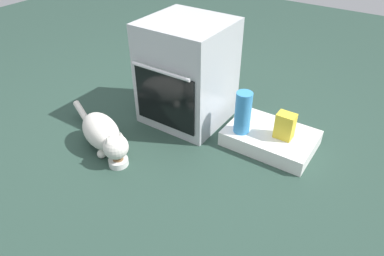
{
  "coord_description": "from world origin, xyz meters",
  "views": [
    {
      "loc": [
        1.29,
        -1.51,
        1.52
      ],
      "look_at": [
        0.29,
        -0.01,
        0.25
      ],
      "focal_mm": 32.83,
      "sensor_mm": 36.0,
      "label": 1
    }
  ],
  "objects_px": {
    "oven": "(187,73)",
    "food_bowl": "(118,161)",
    "pantry_cabinet": "(270,138)",
    "snack_bag": "(285,126)",
    "cat": "(103,134)",
    "water_bottle": "(243,113)"
  },
  "relations": [
    {
      "from": "oven",
      "to": "water_bottle",
      "type": "height_order",
      "value": "oven"
    },
    {
      "from": "pantry_cabinet",
      "to": "cat",
      "type": "xyz_separation_m",
      "value": [
        -0.92,
        -0.68,
        0.07
      ]
    },
    {
      "from": "oven",
      "to": "cat",
      "type": "distance_m",
      "value": 0.74
    },
    {
      "from": "oven",
      "to": "cat",
      "type": "relative_size",
      "value": 0.99
    },
    {
      "from": "water_bottle",
      "to": "pantry_cabinet",
      "type": "bearing_deg",
      "value": 30.83
    },
    {
      "from": "pantry_cabinet",
      "to": "cat",
      "type": "relative_size",
      "value": 0.78
    },
    {
      "from": "oven",
      "to": "snack_bag",
      "type": "height_order",
      "value": "oven"
    },
    {
      "from": "snack_bag",
      "to": "pantry_cabinet",
      "type": "bearing_deg",
      "value": 173.41
    },
    {
      "from": "food_bowl",
      "to": "water_bottle",
      "type": "bearing_deg",
      "value": 49.3
    },
    {
      "from": "pantry_cabinet",
      "to": "food_bowl",
      "type": "bearing_deg",
      "value": -134.29
    },
    {
      "from": "oven",
      "to": "snack_bag",
      "type": "bearing_deg",
      "value": 0.99
    },
    {
      "from": "food_bowl",
      "to": "cat",
      "type": "bearing_deg",
      "value": 159.15
    },
    {
      "from": "snack_bag",
      "to": "water_bottle",
      "type": "bearing_deg",
      "value": -160.21
    },
    {
      "from": "oven",
      "to": "water_bottle",
      "type": "bearing_deg",
      "value": -9.26
    },
    {
      "from": "oven",
      "to": "food_bowl",
      "type": "xyz_separation_m",
      "value": [
        -0.05,
        -0.73,
        -0.35
      ]
    },
    {
      "from": "cat",
      "to": "oven",
      "type": "bearing_deg",
      "value": 90.7
    },
    {
      "from": "cat",
      "to": "water_bottle",
      "type": "distance_m",
      "value": 0.95
    },
    {
      "from": "food_bowl",
      "to": "cat",
      "type": "xyz_separation_m",
      "value": [
        -0.19,
        0.07,
        0.1
      ]
    },
    {
      "from": "pantry_cabinet",
      "to": "food_bowl",
      "type": "relative_size",
      "value": 4.63
    },
    {
      "from": "pantry_cabinet",
      "to": "snack_bag",
      "type": "height_order",
      "value": "snack_bag"
    },
    {
      "from": "food_bowl",
      "to": "water_bottle",
      "type": "distance_m",
      "value": 0.88
    },
    {
      "from": "oven",
      "to": "pantry_cabinet",
      "type": "distance_m",
      "value": 0.76
    }
  ]
}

